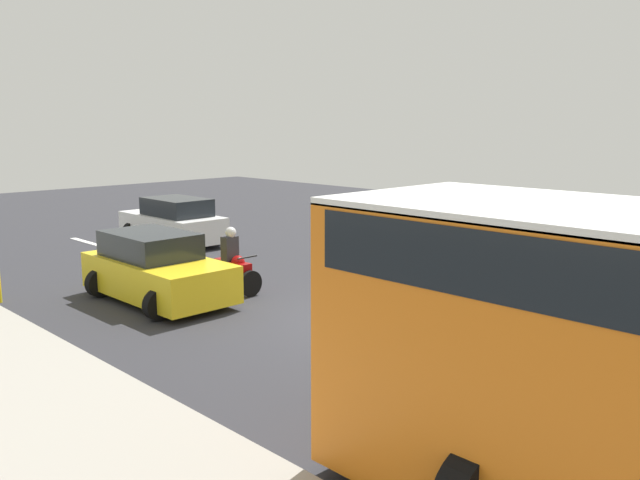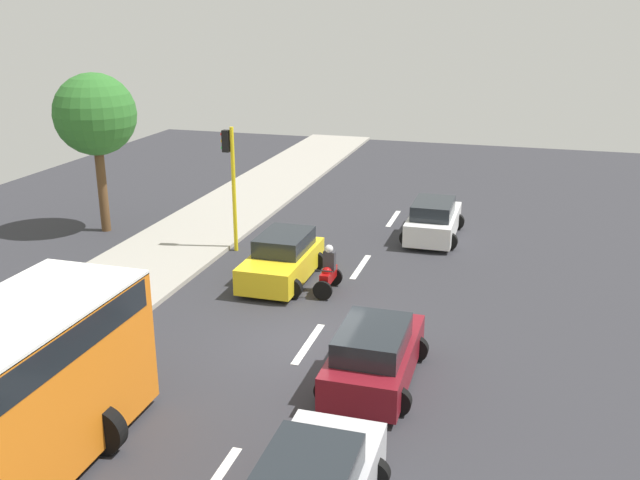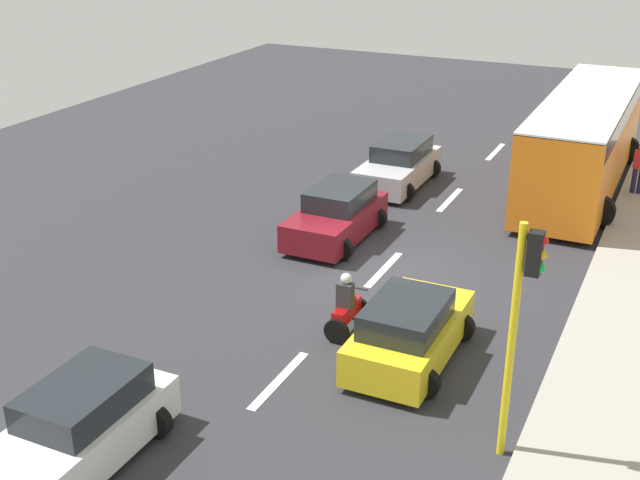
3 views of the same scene
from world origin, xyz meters
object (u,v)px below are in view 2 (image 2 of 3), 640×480
(car_maroon, at_px, (374,355))
(car_white, at_px, (433,220))
(car_yellow_cab, at_px, (282,260))
(motorcycle, at_px, (328,273))
(street_tree_north, at_px, (95,115))
(traffic_light_corner, at_px, (231,171))

(car_maroon, bearing_deg, car_white, -89.29)
(car_white, height_order, car_yellow_cab, same)
(motorcycle, bearing_deg, street_tree_north, -19.71)
(motorcycle, distance_m, street_tree_north, 11.50)
(car_white, distance_m, street_tree_north, 13.41)
(car_maroon, distance_m, street_tree_north, 15.84)
(car_white, distance_m, car_maroon, 11.34)
(motorcycle, bearing_deg, car_yellow_cab, -18.18)
(car_white, relative_size, car_yellow_cab, 1.03)
(car_yellow_cab, xyz_separation_m, traffic_light_corner, (2.69, -2.31, 2.22))
(car_white, distance_m, motorcycle, 6.77)
(car_maroon, xyz_separation_m, motorcycle, (2.52, -5.01, -0.07))
(street_tree_north, bearing_deg, motorcycle, 160.29)
(car_yellow_cab, xyz_separation_m, street_tree_north, (8.49, -3.09, 3.84))
(traffic_light_corner, relative_size, street_tree_north, 0.73)
(car_maroon, height_order, motorcycle, motorcycle)
(traffic_light_corner, bearing_deg, motorcycle, 146.87)
(car_white, xyz_separation_m, car_maroon, (-0.14, 11.34, 0.00))
(car_maroon, xyz_separation_m, street_tree_north, (12.70, -8.65, 3.84))
(car_maroon, relative_size, street_tree_north, 0.63)
(street_tree_north, bearing_deg, traffic_light_corner, 172.29)
(car_white, xyz_separation_m, motorcycle, (2.38, 6.33, -0.07))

